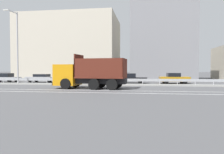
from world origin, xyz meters
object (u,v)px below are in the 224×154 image
Objects in this scene: dump_truck at (82,76)px; parked_car_4 at (129,78)px; parked_car_5 at (174,78)px; church_tower at (143,53)px; parked_car_2 at (43,78)px; median_road_sign at (62,74)px; parked_car_3 at (84,77)px; parked_car_1 at (5,78)px; street_lamp_0 at (17,45)px.

dump_truck is 10.24m from parked_car_4.
dump_truck is at bearing -51.92° from parked_car_5.
parked_car_2 is at bearing -120.76° from church_tower.
median_road_sign is 0.52× the size of parked_car_3.
median_road_sign is at bearing 45.61° from dump_truck.
parked_car_1 is (-14.64, 8.98, -0.57)m from dump_truck.
street_lamp_0 is 9.89m from parked_car_3.
parked_car_4 is at bearing -18.80° from dump_truck.
parked_car_5 is at bearing 91.63° from parked_car_2.
church_tower is at bearing -21.71° from parked_car_3.
church_tower is (14.72, 24.74, 5.34)m from parked_car_2.
street_lamp_0 reaches higher than parked_car_4.
church_tower is (6.04, 33.94, 4.74)m from dump_truck.
parked_car_3 is 26.51m from church_tower.
dump_truck is 0.56× the size of church_tower.
dump_truck is at bearing -49.59° from median_road_sign.
parked_car_4 is at bearing 19.86° from street_lamp_0.
median_road_sign is 9.37m from parked_car_4.
dump_truck is at bearing -168.92° from parked_car_3.
church_tower is (9.87, 29.43, 4.64)m from median_road_sign.
dump_truck reaches higher than parked_car_4.
church_tower reaches higher than street_lamp_0.
street_lamp_0 is at bearing -9.85° from parked_car_2.
parked_car_4 is at bearing -94.36° from church_tower.
parked_car_1 is 0.93× the size of parked_car_2.
median_road_sign is 0.51× the size of parked_car_2.
street_lamp_0 is 0.69× the size of church_tower.
median_road_sign is 14.75m from parked_car_5.
parked_car_1 is 0.95× the size of parked_car_4.
parked_car_2 is at bearing 135.95° from median_road_sign.
parked_car_3 is (1.51, 4.82, -0.54)m from median_road_sign.
dump_truck is 0.81× the size of street_lamp_0.
parked_car_4 is (4.16, 9.34, -0.56)m from dump_truck.
parked_car_4 is (6.49, 0.01, -0.12)m from parked_car_3.
parked_car_2 is 1.22× the size of parked_car_5.
parked_car_3 reaches higher than parked_car_1.
parked_car_1 is at bearing -129.64° from church_tower.
church_tower is at bearing 71.46° from median_road_sign.
parked_car_3 is at bearing 93.35° from parked_car_2.
parked_car_3 is at bearing -94.84° from parked_car_5.
dump_truck reaches higher than median_road_sign.
median_road_sign is 5.08m from parked_car_3.
parked_car_2 is (-4.85, 4.70, -0.69)m from median_road_sign.
parked_car_2 is 6.36m from parked_car_3.
dump_truck is 11.30m from street_lamp_0.
dump_truck is 34.80m from church_tower.
median_road_sign is at bearing -111.85° from parked_car_1.
street_lamp_0 is at bearing -69.90° from parked_car_4.
street_lamp_0 is at bearing -118.03° from church_tower.
parked_car_1 is (-10.80, 4.48, -0.67)m from median_road_sign.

